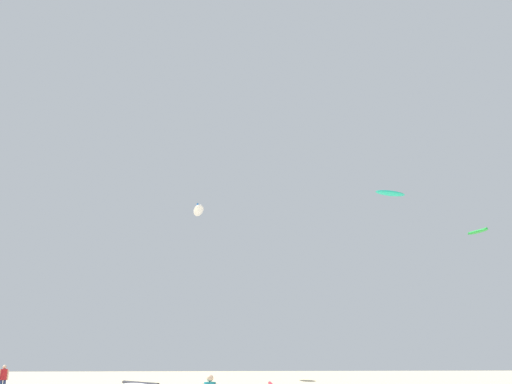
# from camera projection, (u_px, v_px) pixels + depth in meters

# --- Properties ---
(person_midground) EXTENTS (0.50, 0.35, 1.55)m
(person_midground) POSITION_uv_depth(u_px,v_px,m) (3.00, 377.00, 30.66)
(person_midground) COLOR navy
(person_midground) RESTS_ON ground
(kite_aloft_0) EXTENTS (2.74, 1.63, 0.37)m
(kite_aloft_0) POSITION_uv_depth(u_px,v_px,m) (390.00, 193.00, 42.19)
(kite_aloft_0) COLOR #19B29E
(kite_aloft_3) EXTENTS (1.17, 3.80, 0.87)m
(kite_aloft_3) POSITION_uv_depth(u_px,v_px,m) (199.00, 210.00, 53.03)
(kite_aloft_3) COLOR white
(kite_aloft_4) EXTENTS (1.42, 2.57, 0.30)m
(kite_aloft_4) POSITION_uv_depth(u_px,v_px,m) (478.00, 232.00, 49.65)
(kite_aloft_4) COLOR green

